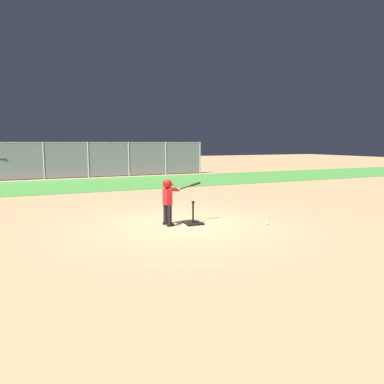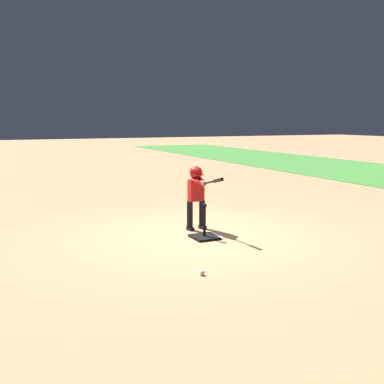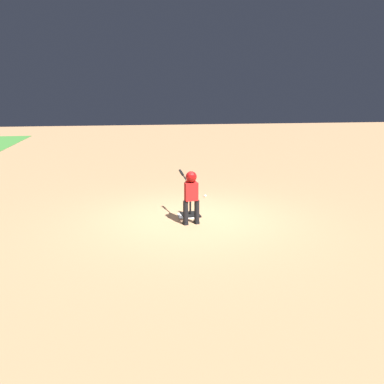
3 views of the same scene
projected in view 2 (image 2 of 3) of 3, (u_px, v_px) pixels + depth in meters
ground_plane at (201, 235)px, 8.11m from camera, size 90.00×90.00×0.00m
home_plate at (208, 237)px, 7.98m from camera, size 0.49×0.49×0.02m
batting_tee at (204, 234)px, 7.90m from camera, size 0.48×0.43×0.61m
batter_child at (197, 190)px, 8.42m from camera, size 1.08×0.38×1.21m
baseball at (202, 273)px, 6.01m from camera, size 0.07×0.07×0.07m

